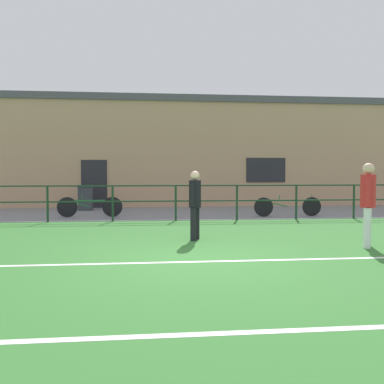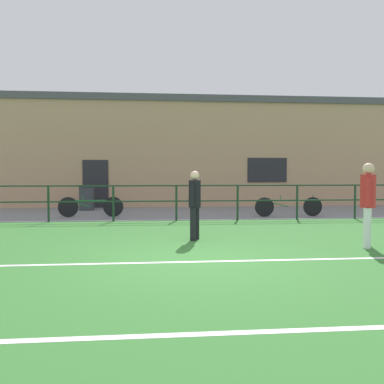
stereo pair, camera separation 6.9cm
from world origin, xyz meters
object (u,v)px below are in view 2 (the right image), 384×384
player_striker (368,200)px  bicycle_parked_1 (91,207)px  bicycle_parked_0 (289,206)px  player_goalkeeper (195,201)px  trash_bin_0 (87,198)px

player_striker → bicycle_parked_1: size_ratio=0.79×
player_striker → bicycle_parked_0: bearing=26.9°
player_goalkeeper → trash_bin_0: 8.48m
player_goalkeeper → bicycle_parked_0: size_ratio=0.66×
player_goalkeeper → bicycle_parked_1: size_ratio=0.71×
player_goalkeeper → player_striker: size_ratio=0.91×
bicycle_parked_0 → player_striker: bearing=-93.0°
bicycle_parked_0 → bicycle_parked_1: bearing=176.0°
bicycle_parked_1 → bicycle_parked_0: bearing=-4.0°
player_goalkeeper → player_striker: (3.45, -1.26, 0.09)m
player_striker → bicycle_parked_1: player_striker is taller
trash_bin_0 → player_striker: bearing=-51.5°
bicycle_parked_1 → trash_bin_0: bearing=101.7°
player_striker → bicycle_parked_0: player_striker is taller
player_goalkeeper → bicycle_parked_1: player_goalkeeper is taller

